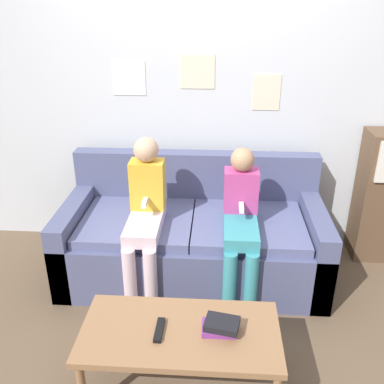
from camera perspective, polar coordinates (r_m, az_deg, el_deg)
The scene contains 8 objects.
ground_plane at distance 3.02m, azimuth -0.55°, elevation -16.53°, with size 10.00×10.00×0.00m, color brown.
wall_back at distance 3.45m, azimuth 0.76°, elevation 13.17°, with size 8.00×0.06×2.60m.
couch at distance 3.31m, azimuth 0.16°, elevation -6.20°, with size 1.94×0.90×0.87m.
coffee_table at distance 2.40m, azimuth -1.46°, elevation -18.68°, with size 1.05×0.52×0.39m.
person_left at distance 3.00m, azimuth -6.25°, elevation -2.49°, with size 0.24×0.60×1.11m.
person_right at distance 2.96m, azimuth 6.52°, elevation -3.54°, with size 0.24×0.60×1.05m.
tv_remote at distance 2.36m, azimuth -4.38°, elevation -17.87°, with size 0.04×0.17×0.02m.
book_stack at distance 2.35m, azimuth 3.83°, elevation -17.37°, with size 0.20×0.16×0.07m.
Camera 1 is at (0.18, -2.26, 1.99)m, focal length 40.00 mm.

